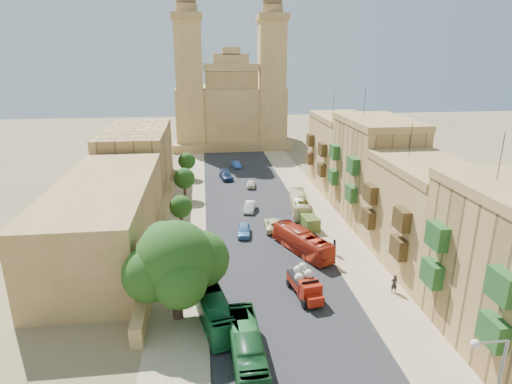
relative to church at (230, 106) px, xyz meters
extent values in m
plane|color=brown|center=(0.00, -78.61, -9.52)|extent=(260.00, 260.00, 0.00)
cube|color=black|center=(0.00, -48.61, -9.51)|extent=(14.00, 140.00, 0.01)
cube|color=tan|center=(9.50, -48.61, -9.51)|extent=(5.00, 140.00, 0.01)
cube|color=tan|center=(-9.50, -48.61, -9.51)|extent=(5.00, 140.00, 0.01)
cube|color=tan|center=(7.00, -48.61, -9.46)|extent=(0.25, 140.00, 0.12)
cube|color=tan|center=(-7.00, -48.61, -9.46)|extent=(0.25, 140.00, 0.12)
cylinder|color=black|center=(15.00, -78.81, 5.08)|extent=(0.06, 0.06, 3.60)
cube|color=#225421|center=(11.55, -85.53, -4.96)|extent=(0.90, 2.20, 2.00)
cube|color=#225421|center=(11.55, -77.69, -4.96)|extent=(0.90, 2.20, 2.00)
cube|color=#225421|center=(11.55, -85.53, -1.60)|extent=(0.90, 2.20, 2.00)
cube|color=#225421|center=(11.55, -77.69, -1.60)|extent=(0.90, 2.20, 2.00)
cube|color=#AE874E|center=(16.00, -67.61, -4.27)|extent=(8.00, 14.00, 10.50)
cube|color=olive|center=(16.00, -67.61, 1.38)|extent=(8.20, 14.00, 0.80)
cylinder|color=black|center=(15.00, -64.81, 3.58)|extent=(0.06, 0.06, 3.60)
cube|color=#422F16|center=(11.55, -71.53, -5.53)|extent=(0.90, 2.20, 2.00)
cube|color=#422F16|center=(11.55, -63.69, -5.53)|extent=(0.90, 2.20, 2.00)
cube|color=#422F16|center=(11.55, -71.53, -2.59)|extent=(0.90, 2.20, 2.00)
cube|color=#422F16|center=(11.55, -63.69, -2.59)|extent=(0.90, 2.20, 2.00)
cube|color=tan|center=(16.00, -53.61, -3.02)|extent=(8.00, 14.00, 13.00)
cube|color=olive|center=(16.00, -53.61, 3.88)|extent=(8.20, 14.00, 0.80)
cylinder|color=black|center=(15.00, -50.81, 6.08)|extent=(0.06, 0.06, 3.60)
cube|color=#225421|center=(11.55, -57.53, -4.58)|extent=(0.90, 2.20, 2.00)
cube|color=#225421|center=(11.55, -49.69, -4.58)|extent=(0.90, 2.20, 2.00)
cube|color=#225421|center=(11.55, -57.53, -0.94)|extent=(0.90, 2.20, 2.00)
cube|color=#225421|center=(11.55, -49.69, -0.94)|extent=(0.90, 2.20, 2.00)
cube|color=#AE874E|center=(16.00, -39.61, -3.77)|extent=(8.00, 14.00, 11.50)
cube|color=olive|center=(16.00, -39.61, 2.38)|extent=(8.20, 14.00, 0.80)
cylinder|color=black|center=(15.00, -36.81, 4.58)|extent=(0.06, 0.06, 3.60)
cube|color=#422F16|center=(11.55, -43.53, -5.15)|extent=(0.90, 2.20, 2.00)
cube|color=#422F16|center=(11.55, -35.69, -5.15)|extent=(0.90, 2.20, 2.00)
cube|color=#422F16|center=(11.55, -43.53, -1.93)|extent=(0.90, 2.20, 2.00)
cube|color=#422F16|center=(11.55, -35.69, -1.93)|extent=(0.90, 2.20, 2.00)
cube|color=#AE874E|center=(-12.50, -58.61, -8.62)|extent=(1.00, 40.00, 1.80)
cube|color=olive|center=(-18.00, -60.61, -5.32)|extent=(10.00, 28.00, 8.40)
cube|color=tan|center=(-18.00, -34.61, -4.52)|extent=(10.00, 22.00, 10.00)
cube|color=#AE874E|center=(0.00, 2.39, -2.52)|extent=(26.00, 20.00, 14.00)
cube|color=olive|center=(0.00, -8.11, -8.62)|extent=(28.00, 4.00, 1.80)
cube|color=olive|center=(0.00, -6.41, 0.48)|extent=(12.00, 2.00, 16.00)
cube|color=#AE874E|center=(0.00, -6.41, 9.38)|extent=(12.60, 2.40, 1.60)
cube|color=#AE874E|center=(0.00, -6.41, 11.08)|extent=(8.00, 2.00, 2.40)
cube|color=#AE874E|center=(0.00, -6.41, 12.88)|extent=(4.00, 2.00, 1.60)
cube|color=#AE874E|center=(-9.50, -5.11, 4.98)|extent=(6.00, 6.00, 29.00)
cube|color=olive|center=(-9.50, -5.11, 20.08)|extent=(6.80, 6.80, 1.40)
cylinder|color=olive|center=(-9.50, -5.11, 21.68)|extent=(4.80, 4.80, 1.80)
cube|color=#AE874E|center=(9.50, -5.11, 4.98)|extent=(6.00, 6.00, 29.00)
cube|color=olive|center=(9.50, -5.11, 20.08)|extent=(6.80, 6.80, 1.40)
cylinder|color=olive|center=(9.50, -5.11, 21.68)|extent=(4.80, 4.80, 1.80)
sphere|color=brown|center=(9.50, -5.11, 23.48)|extent=(4.40, 4.40, 4.40)
cylinder|color=#39271C|center=(-9.50, -74.61, -7.83)|extent=(0.89, 0.89, 3.37)
sphere|color=#173A0F|center=(-9.50, -74.61, -4.02)|extent=(6.74, 6.74, 6.74)
sphere|color=#173A0F|center=(-7.37, -73.55, -4.55)|extent=(4.97, 4.97, 4.97)
sphere|color=#173A0F|center=(-11.45, -75.41, -4.72)|extent=(4.61, 4.61, 4.61)
sphere|color=#173A0F|center=(-8.97, -76.74, -4.90)|extent=(4.26, 4.26, 4.26)
sphere|color=#173A0F|center=(-10.48, -72.66, -3.31)|extent=(3.90, 3.90, 3.90)
cylinder|color=#39271C|center=(-10.00, -66.61, -8.37)|extent=(0.44, 0.44, 2.28)
sphere|color=#173A0F|center=(-10.00, -66.61, -6.07)|extent=(3.32, 3.32, 3.32)
cylinder|color=#39271C|center=(-10.00, -54.61, -8.50)|extent=(0.44, 0.44, 2.03)
sphere|color=#173A0F|center=(-10.00, -54.61, -6.45)|extent=(2.96, 2.96, 2.96)
cylinder|color=#39271C|center=(-10.00, -42.61, -8.39)|extent=(0.44, 0.44, 2.26)
sphere|color=#173A0F|center=(-10.00, -42.61, -6.11)|extent=(3.28, 3.28, 3.28)
cylinder|color=#39271C|center=(-10.00, -30.61, -8.45)|extent=(0.44, 0.44, 2.14)
sphere|color=#173A0F|center=(-10.00, -30.61, -6.29)|extent=(3.11, 3.11, 3.11)
cylinder|color=gray|center=(7.30, -90.61, -1.52)|extent=(1.80, 0.12, 0.12)
sphere|color=white|center=(6.40, -90.61, -1.52)|extent=(0.44, 0.44, 0.44)
cube|color=maroon|center=(2.07, -71.64, -8.42)|extent=(2.42, 3.44, 0.79)
cube|color=black|center=(2.07, -71.64, -7.98)|extent=(2.47, 3.49, 0.11)
cube|color=maroon|center=(2.40, -73.63, -8.33)|extent=(2.06, 1.77, 1.58)
cube|color=maroon|center=(2.57, -74.67, -8.68)|extent=(1.65, 1.28, 0.88)
cube|color=black|center=(2.40, -73.63, -7.71)|extent=(1.66, 0.36, 0.79)
cylinder|color=black|center=(1.66, -74.56, -9.12)|extent=(0.43, 0.83, 0.79)
cylinder|color=black|center=(3.40, -74.27, -9.12)|extent=(0.43, 0.83, 0.79)
cylinder|color=black|center=(1.03, -70.74, -9.12)|extent=(0.43, 0.83, 0.79)
cylinder|color=black|center=(2.77, -70.45, -9.12)|extent=(0.43, 0.83, 0.79)
sphere|color=beige|center=(1.72, -72.23, -7.76)|extent=(0.97, 0.97, 0.97)
sphere|color=beige|center=(2.55, -71.83, -7.76)|extent=(0.97, 0.97, 0.97)
sphere|color=beige|center=(1.99, -71.12, -7.76)|extent=(0.97, 0.97, 0.97)
sphere|color=beige|center=(1.71, -71.61, -7.27)|extent=(0.88, 0.88, 0.88)
sphere|color=beige|center=(2.50, -72.37, -7.32)|extent=(0.88, 0.88, 0.88)
sphere|color=beige|center=(2.09, -71.72, -6.88)|extent=(0.79, 0.79, 0.79)
cube|color=#475C22|center=(6.50, -56.27, -8.65)|extent=(2.22, 4.36, 1.74)
cylinder|color=black|center=(5.82, -57.80, -9.17)|extent=(0.34, 0.72, 0.69)
cylinder|color=black|center=(7.46, -57.65, -9.17)|extent=(0.34, 0.72, 0.69)
cylinder|color=black|center=(5.54, -54.89, -9.17)|extent=(0.34, 0.72, 0.69)
cylinder|color=black|center=(7.18, -54.74, -9.17)|extent=(0.34, 0.72, 0.69)
imported|color=#1A5428|center=(-4.20, -81.13, -8.21)|extent=(2.43, 9.40, 2.60)
imported|color=#156633|center=(-6.50, -75.43, -8.22)|extent=(3.96, 9.52, 2.58)
imported|color=#B62E17|center=(4.02, -63.37, -8.21)|extent=(5.66, 9.48, 2.61)
imported|color=#FBF2B4|center=(6.50, -50.55, -8.22)|extent=(3.32, 9.50, 2.59)
imported|color=#5392CB|center=(-2.15, -57.71, -8.85)|extent=(2.03, 4.07, 1.33)
imported|color=white|center=(-0.50, -49.10, -8.85)|extent=(2.31, 4.24, 1.33)
imported|color=beige|center=(1.83, -56.29, -8.84)|extent=(2.41, 4.92, 1.34)
imported|color=navy|center=(-2.99, -32.24, -8.82)|extent=(2.62, 5.05, 1.40)
imported|color=silver|center=(0.98, -37.43, -8.90)|extent=(1.88, 3.77, 1.23)
imported|color=#335FB4|center=(-0.50, -23.98, -8.91)|extent=(1.89, 3.84, 1.21)
imported|color=black|center=(10.81, -72.93, -8.60)|extent=(0.67, 0.45, 1.82)
imported|color=#2C2C2E|center=(7.50, -64.43, -8.57)|extent=(0.68, 1.18, 1.89)
camera|label=1|loc=(-6.68, -107.14, 12.32)|focal=30.00mm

